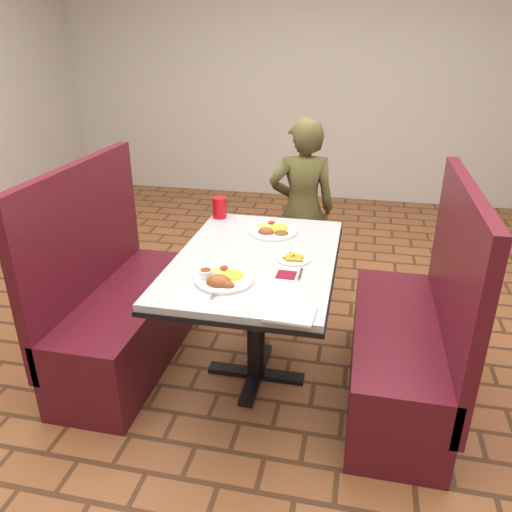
# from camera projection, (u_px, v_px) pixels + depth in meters

# --- Properties ---
(room) EXTENTS (7.00, 7.04, 2.82)m
(room) POSITION_uv_depth(u_px,v_px,m) (256.00, 1.00, 2.07)
(room) COLOR brown
(room) RESTS_ON ground
(dining_table) EXTENTS (0.81, 1.21, 0.75)m
(dining_table) POSITION_uv_depth(u_px,v_px,m) (256.00, 273.00, 2.59)
(dining_table) COLOR #A8ABAD
(dining_table) RESTS_ON ground
(booth_bench_left) EXTENTS (0.47, 1.20, 1.17)m
(booth_bench_left) POSITION_uv_depth(u_px,v_px,m) (121.00, 311.00, 2.87)
(booth_bench_left) COLOR #56131E
(booth_bench_left) RESTS_ON ground
(booth_bench_right) EXTENTS (0.47, 1.20, 1.17)m
(booth_bench_right) POSITION_uv_depth(u_px,v_px,m) (407.00, 344.00, 2.57)
(booth_bench_right) COLOR #56131E
(booth_bench_right) RESTS_ON ground
(diner_person) EXTENTS (0.53, 0.41, 1.29)m
(diner_person) POSITION_uv_depth(u_px,v_px,m) (302.00, 210.00, 3.54)
(diner_person) COLOR brown
(diner_person) RESTS_ON ground
(near_dinner_plate) EXTENTS (0.27, 0.27, 0.08)m
(near_dinner_plate) POSITION_uv_depth(u_px,v_px,m) (223.00, 276.00, 2.27)
(near_dinner_plate) COLOR white
(near_dinner_plate) RESTS_ON dining_table
(far_dinner_plate) EXTENTS (0.27, 0.27, 0.07)m
(far_dinner_plate) POSITION_uv_depth(u_px,v_px,m) (273.00, 229.00, 2.84)
(far_dinner_plate) COLOR white
(far_dinner_plate) RESTS_ON dining_table
(plantain_plate) EXTENTS (0.17, 0.17, 0.03)m
(plantain_plate) POSITION_uv_depth(u_px,v_px,m) (294.00, 258.00, 2.50)
(plantain_plate) COLOR white
(plantain_plate) RESTS_ON dining_table
(maroon_napkin) EXTENTS (0.09, 0.09, 0.00)m
(maroon_napkin) POSITION_uv_depth(u_px,v_px,m) (286.00, 275.00, 2.35)
(maroon_napkin) COLOR maroon
(maroon_napkin) RESTS_ON dining_table
(spoon_utensil) EXTENTS (0.01, 0.13, 0.00)m
(spoon_utensil) POSITION_uv_depth(u_px,v_px,m) (300.00, 274.00, 2.35)
(spoon_utensil) COLOR #BABABE
(spoon_utensil) RESTS_ON dining_table
(red_tumbler) EXTENTS (0.09, 0.09, 0.13)m
(red_tumbler) POSITION_uv_depth(u_px,v_px,m) (219.00, 208.00, 3.06)
(red_tumbler) COLOR red
(red_tumbler) RESTS_ON dining_table
(paper_napkin) EXTENTS (0.21, 0.16, 0.01)m
(paper_napkin) POSITION_uv_depth(u_px,v_px,m) (290.00, 314.00, 2.01)
(paper_napkin) COLOR silver
(paper_napkin) RESTS_ON dining_table
(knife_utensil) EXTENTS (0.04, 0.16, 0.00)m
(knife_utensil) POSITION_uv_depth(u_px,v_px,m) (220.00, 289.00, 2.20)
(knife_utensil) COLOR silver
(knife_utensil) RESTS_ON dining_table
(fork_utensil) EXTENTS (0.03, 0.13, 0.00)m
(fork_utensil) POSITION_uv_depth(u_px,v_px,m) (212.00, 284.00, 2.24)
(fork_utensil) COLOR silver
(fork_utensil) RESTS_ON dining_table
(lettuce_shreds) EXTENTS (0.28, 0.32, 0.00)m
(lettuce_shreds) POSITION_uv_depth(u_px,v_px,m) (266.00, 252.00, 2.59)
(lettuce_shreds) COLOR #7CB548
(lettuce_shreds) RESTS_ON dining_table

